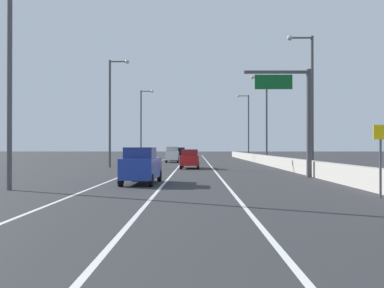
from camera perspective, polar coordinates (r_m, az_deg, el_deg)
name	(u,v)px	position (r m, az deg, el deg)	size (l,w,h in m)	color
ground_plane	(197,162)	(66.42, 0.59, -2.20)	(320.00, 320.00, 0.00)	#2D2D30
lane_stripe_left	(153,164)	(57.66, -4.85, -2.47)	(0.16, 130.00, 0.00)	silver
lane_stripe_center	(181,164)	(57.45, -1.37, -2.48)	(0.16, 130.00, 0.00)	silver
lane_stripe_right	(209,164)	(57.45, 2.12, -2.48)	(0.16, 130.00, 0.00)	silver
jersey_barrier_right	(287,164)	(43.25, 11.74, -2.43)	(0.60, 120.00, 1.10)	#B2ADA3
overhead_sign_gantry	(298,109)	(32.69, 13.07, 4.25)	(4.68, 0.36, 7.50)	#47474C
speed_advisory_sign	(381,155)	(20.28, 22.38, -1.28)	(0.60, 0.11, 3.00)	#4C4C51
lamp_post_right_second	(309,95)	(38.58, 14.37, 5.98)	(2.14, 0.44, 11.19)	#4C4C51
lamp_post_right_third	(265,114)	(59.07, 9.03, 3.75)	(2.14, 0.44, 11.19)	#4C4C51
lamp_post_right_fourth	(247,123)	(79.92, 6.87, 2.67)	(2.14, 0.44, 11.19)	#4C4C51
lamp_post_left_near	(14,59)	(24.22, -21.19, 9.80)	(2.14, 0.44, 11.19)	#4C4C51
lamp_post_left_mid	(112,106)	(48.38, -9.90, 4.67)	(2.14, 0.44, 11.19)	#4C4C51
lamp_post_left_far	(142,120)	(73.28, -6.17, 2.94)	(2.14, 0.44, 11.19)	#4C4C51
car_red_0	(190,159)	(44.97, -0.27, -1.86)	(1.87, 4.81, 1.87)	red
car_blue_1	(141,166)	(26.19, -6.32, -2.70)	(1.99, 4.86, 2.07)	#1E389E
car_gray_2	(173,154)	(70.89, -2.40, -1.27)	(1.83, 4.64, 2.03)	slate
car_black_3	(181,152)	(96.75, -1.37, -1.04)	(1.84, 4.52, 2.04)	black
car_white_4	(172,155)	(62.76, -2.49, -1.34)	(1.90, 4.24, 2.15)	white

